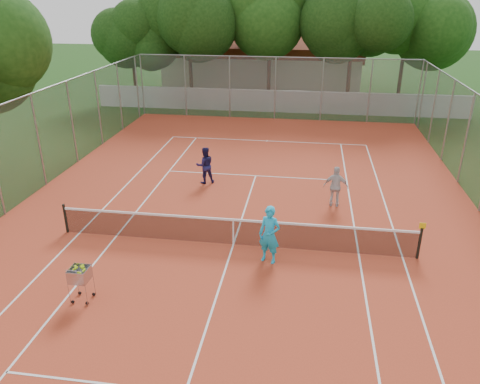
# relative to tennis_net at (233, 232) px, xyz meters

# --- Properties ---
(ground) EXTENTS (120.00, 120.00, 0.00)m
(ground) POSITION_rel_tennis_net_xyz_m (0.00, 0.00, -0.51)
(ground) COLOR #15370F
(ground) RESTS_ON ground
(court_pad) EXTENTS (18.00, 34.00, 0.02)m
(court_pad) POSITION_rel_tennis_net_xyz_m (0.00, 0.00, -0.50)
(court_pad) COLOR #B53F23
(court_pad) RESTS_ON ground
(court_lines) EXTENTS (10.98, 23.78, 0.01)m
(court_lines) POSITION_rel_tennis_net_xyz_m (0.00, 0.00, -0.49)
(court_lines) COLOR white
(court_lines) RESTS_ON court_pad
(tennis_net) EXTENTS (11.88, 0.10, 0.98)m
(tennis_net) POSITION_rel_tennis_net_xyz_m (0.00, 0.00, 0.00)
(tennis_net) COLOR black
(tennis_net) RESTS_ON court_pad
(perimeter_fence) EXTENTS (18.00, 34.00, 4.00)m
(perimeter_fence) POSITION_rel_tennis_net_xyz_m (0.00, 0.00, 1.49)
(perimeter_fence) COLOR slate
(perimeter_fence) RESTS_ON ground
(boundary_wall) EXTENTS (26.00, 0.30, 1.50)m
(boundary_wall) POSITION_rel_tennis_net_xyz_m (0.00, 19.00, 0.24)
(boundary_wall) COLOR silver
(boundary_wall) RESTS_ON ground
(clubhouse) EXTENTS (16.40, 9.00, 4.40)m
(clubhouse) POSITION_rel_tennis_net_xyz_m (-2.00, 29.00, 1.69)
(clubhouse) COLOR beige
(clubhouse) RESTS_ON ground
(tropical_trees) EXTENTS (29.00, 19.00, 10.00)m
(tropical_trees) POSITION_rel_tennis_net_xyz_m (0.00, 22.00, 4.49)
(tropical_trees) COLOR black
(tropical_trees) RESTS_ON ground
(player_near) EXTENTS (0.79, 0.63, 1.87)m
(player_near) POSITION_rel_tennis_net_xyz_m (1.27, -0.86, 0.45)
(player_near) COLOR #1AB2E5
(player_near) RESTS_ON court_pad
(player_far_left) EXTENTS (0.98, 0.89, 1.63)m
(player_far_left) POSITION_rel_tennis_net_xyz_m (-2.11, 5.26, 0.33)
(player_far_left) COLOR #1B184A
(player_far_left) RESTS_ON court_pad
(player_far_right) EXTENTS (1.00, 0.50, 1.64)m
(player_far_right) POSITION_rel_tennis_net_xyz_m (3.46, 3.63, 0.33)
(player_far_right) COLOR silver
(player_far_right) RESTS_ON court_pad
(ball_hopper) EXTENTS (0.69, 0.69, 1.11)m
(ball_hopper) POSITION_rel_tennis_net_xyz_m (-3.60, -3.63, 0.07)
(ball_hopper) COLOR #A8A9AF
(ball_hopper) RESTS_ON court_pad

